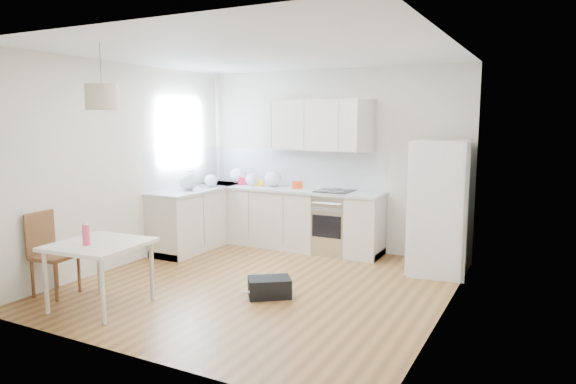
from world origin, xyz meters
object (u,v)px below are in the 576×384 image
object	(u,v)px
refrigerator	(440,207)
gym_bag	(269,287)
dining_table	(99,249)
dining_chair	(55,254)

from	to	relation	value
refrigerator	gym_bag	xyz separation A→B (m)	(-1.46, -1.85, -0.74)
refrigerator	gym_bag	bearing A→B (deg)	-136.15
refrigerator	gym_bag	size ratio (longest dim) A/B	3.66
refrigerator	dining_table	distance (m)	4.12
refrigerator	dining_chair	world-z (taller)	refrigerator
gym_bag	dining_table	bearing A→B (deg)	-179.00
dining_table	gym_bag	distance (m)	1.86
dining_chair	gym_bag	bearing A→B (deg)	20.12
dining_table	dining_chair	bearing A→B (deg)	173.54
dining_table	gym_bag	bearing A→B (deg)	32.93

